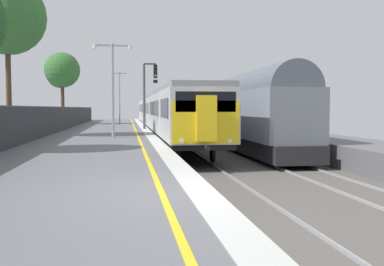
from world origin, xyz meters
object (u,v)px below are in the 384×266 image
background_tree_centre (7,18)px  platform_lamp_far (119,93)px  freight_train_adjacent_track (223,109)px  platform_lamp_mid (113,82)px  commuter_train_at_platform (162,112)px  signal_gantry (148,88)px  background_tree_left (61,72)px

background_tree_centre → platform_lamp_far: bearing=74.7°
freight_train_adjacent_track → platform_lamp_mid: bearing=-133.0°
commuter_train_at_platform → background_tree_centre: 16.27m
freight_train_adjacent_track → platform_lamp_far: 16.94m
freight_train_adjacent_track → signal_gantry: signal_gantry is taller
signal_gantry → platform_lamp_mid: (-2.30, -9.77, -0.14)m
background_tree_left → commuter_train_at_platform: bearing=-35.3°
platform_lamp_far → background_tree_centre: background_tree_centre is taller
platform_lamp_mid → background_tree_centre: size_ratio=0.57×
signal_gantry → background_tree_left: size_ratio=0.71×
platform_lamp_mid → background_tree_left: bearing=104.8°
signal_gantry → platform_lamp_far: platform_lamp_far is taller
freight_train_adjacent_track → background_tree_centre: background_tree_centre is taller
commuter_train_at_platform → background_tree_left: 12.02m
platform_lamp_mid → platform_lamp_far: bearing=90.0°
freight_train_adjacent_track → background_tree_left: size_ratio=4.24×
platform_lamp_mid → signal_gantry: bearing=76.8°
commuter_train_at_platform → platform_lamp_mid: size_ratio=8.56×
background_tree_left → background_tree_centre: background_tree_centre is taller
background_tree_left → background_tree_centre: 18.74m
commuter_train_at_platform → freight_train_adjacent_track: freight_train_adjacent_track is taller
freight_train_adjacent_track → platform_lamp_mid: (-7.78, -8.33, 1.46)m
commuter_train_at_platform → platform_lamp_mid: (-3.77, -14.38, 1.68)m
platform_lamp_far → platform_lamp_mid: bearing=-90.0°
commuter_train_at_platform → signal_gantry: size_ratio=8.53×
background_tree_left → background_tree_centre: bearing=-90.7°
platform_lamp_mid → background_tree_left: background_tree_left is taller
freight_train_adjacent_track → background_tree_centre: bearing=-155.9°
freight_train_adjacent_track → background_tree_centre: (-13.54, -6.05, 5.00)m
signal_gantry → background_tree_left: background_tree_left is taller
freight_train_adjacent_track → background_tree_centre: size_ratio=3.40×
commuter_train_at_platform → platform_lamp_mid: 14.96m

